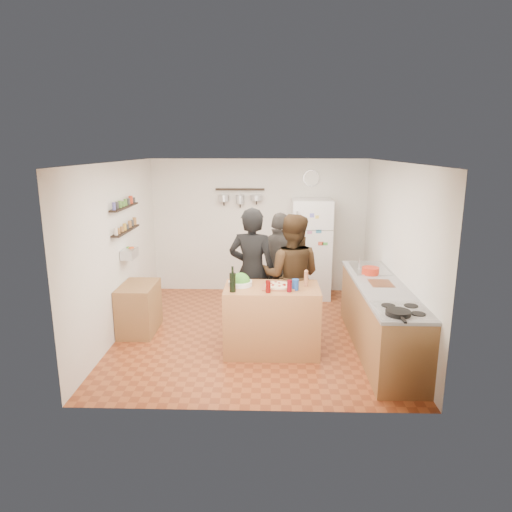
{
  "coord_description": "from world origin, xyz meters",
  "views": [
    {
      "loc": [
        0.2,
        -6.38,
        2.7
      ],
      "look_at": [
        0.0,
        0.1,
        1.15
      ],
      "focal_mm": 32.0,
      "sensor_mm": 36.0,
      "label": 1
    }
  ],
  "objects_px": {
    "pepper_mill": "(306,280)",
    "person_back": "(280,268)",
    "skillet": "(398,313)",
    "side_table": "(139,308)",
    "prep_island": "(272,319)",
    "salad_bowl": "(240,283)",
    "wall_clock": "(311,178)",
    "salt_canister": "(295,285)",
    "person_left": "(252,272)",
    "red_bowl": "(370,271)",
    "counter_run": "(380,318)",
    "fridge": "(311,249)",
    "wine_bottle": "(233,283)",
    "person_center": "(291,276)"
  },
  "relations": [
    {
      "from": "salt_canister",
      "to": "person_left",
      "type": "height_order",
      "value": "person_left"
    },
    {
      "from": "salad_bowl",
      "to": "red_bowl",
      "type": "distance_m",
      "value": 1.92
    },
    {
      "from": "red_bowl",
      "to": "counter_run",
      "type": "bearing_deg",
      "value": -84.62
    },
    {
      "from": "person_center",
      "to": "skillet",
      "type": "bearing_deg",
      "value": 135.13
    },
    {
      "from": "prep_island",
      "to": "salad_bowl",
      "type": "xyz_separation_m",
      "value": [
        -0.42,
        0.05,
        0.49
      ]
    },
    {
      "from": "person_left",
      "to": "person_center",
      "type": "height_order",
      "value": "person_left"
    },
    {
      "from": "pepper_mill",
      "to": "prep_island",
      "type": "bearing_deg",
      "value": -173.66
    },
    {
      "from": "person_left",
      "to": "skillet",
      "type": "distance_m",
      "value": 2.33
    },
    {
      "from": "counter_run",
      "to": "red_bowl",
      "type": "relative_size",
      "value": 10.73
    },
    {
      "from": "pepper_mill",
      "to": "person_back",
      "type": "height_order",
      "value": "person_back"
    },
    {
      "from": "salad_bowl",
      "to": "skillet",
      "type": "distance_m",
      "value": 2.08
    },
    {
      "from": "wall_clock",
      "to": "counter_run",
      "type": "bearing_deg",
      "value": -74.08
    },
    {
      "from": "wall_clock",
      "to": "side_table",
      "type": "distance_m",
      "value": 3.85
    },
    {
      "from": "person_left",
      "to": "counter_run",
      "type": "distance_m",
      "value": 1.9
    },
    {
      "from": "fridge",
      "to": "counter_run",
      "type": "bearing_deg",
      "value": -71.94
    },
    {
      "from": "salt_canister",
      "to": "red_bowl",
      "type": "distance_m",
      "value": 1.34
    },
    {
      "from": "pepper_mill",
      "to": "wine_bottle",
      "type": "bearing_deg",
      "value": -164.13
    },
    {
      "from": "salt_canister",
      "to": "skillet",
      "type": "xyz_separation_m",
      "value": [
        1.07,
        -0.9,
        -0.03
      ]
    },
    {
      "from": "skillet",
      "to": "person_left",
      "type": "bearing_deg",
      "value": 135.1
    },
    {
      "from": "prep_island",
      "to": "person_left",
      "type": "distance_m",
      "value": 0.84
    },
    {
      "from": "wine_bottle",
      "to": "fridge",
      "type": "relative_size",
      "value": 0.14
    },
    {
      "from": "prep_island",
      "to": "skillet",
      "type": "relative_size",
      "value": 4.63
    },
    {
      "from": "wall_clock",
      "to": "side_table",
      "type": "height_order",
      "value": "wall_clock"
    },
    {
      "from": "wine_bottle",
      "to": "skillet",
      "type": "distance_m",
      "value": 2.03
    },
    {
      "from": "person_center",
      "to": "wall_clock",
      "type": "xyz_separation_m",
      "value": [
        0.44,
        2.17,
        1.25
      ]
    },
    {
      "from": "skillet",
      "to": "side_table",
      "type": "xyz_separation_m",
      "value": [
        -3.34,
        1.64,
        -0.58
      ]
    },
    {
      "from": "person_back",
      "to": "wall_clock",
      "type": "xyz_separation_m",
      "value": [
        0.59,
        1.61,
        1.28
      ]
    },
    {
      "from": "salad_bowl",
      "to": "person_left",
      "type": "distance_m",
      "value": 0.59
    },
    {
      "from": "wine_bottle",
      "to": "red_bowl",
      "type": "distance_m",
      "value": 2.1
    },
    {
      "from": "person_center",
      "to": "fridge",
      "type": "xyz_separation_m",
      "value": [
        0.44,
        1.84,
        -0.0
      ]
    },
    {
      "from": "fridge",
      "to": "side_table",
      "type": "bearing_deg",
      "value": -146.66
    },
    {
      "from": "pepper_mill",
      "to": "wall_clock",
      "type": "distance_m",
      "value": 2.92
    },
    {
      "from": "prep_island",
      "to": "person_back",
      "type": "height_order",
      "value": "person_back"
    },
    {
      "from": "salad_bowl",
      "to": "fridge",
      "type": "xyz_separation_m",
      "value": [
        1.14,
        2.34,
        -0.04
      ]
    },
    {
      "from": "prep_island",
      "to": "pepper_mill",
      "type": "relative_size",
      "value": 7.06
    },
    {
      "from": "person_back",
      "to": "counter_run",
      "type": "bearing_deg",
      "value": 167.59
    },
    {
      "from": "person_center",
      "to": "counter_run",
      "type": "relative_size",
      "value": 0.68
    },
    {
      "from": "salad_bowl",
      "to": "person_back",
      "type": "height_order",
      "value": "person_back"
    },
    {
      "from": "wine_bottle",
      "to": "counter_run",
      "type": "xyz_separation_m",
      "value": [
        1.97,
        0.31,
        -0.58
      ]
    },
    {
      "from": "skillet",
      "to": "salad_bowl",
      "type": "bearing_deg",
      "value": 149.06
    },
    {
      "from": "prep_island",
      "to": "side_table",
      "type": "height_order",
      "value": "prep_island"
    },
    {
      "from": "person_center",
      "to": "pepper_mill",
      "type": "bearing_deg",
      "value": 119.17
    },
    {
      "from": "counter_run",
      "to": "fridge",
      "type": "xyz_separation_m",
      "value": [
        -0.75,
        2.3,
        0.45
      ]
    },
    {
      "from": "fridge",
      "to": "person_back",
      "type": "bearing_deg",
      "value": -114.65
    },
    {
      "from": "person_back",
      "to": "red_bowl",
      "type": "height_order",
      "value": "person_back"
    },
    {
      "from": "salt_canister",
      "to": "red_bowl",
      "type": "bearing_deg",
      "value": 33.66
    },
    {
      "from": "counter_run",
      "to": "fridge",
      "type": "distance_m",
      "value": 2.46
    },
    {
      "from": "counter_run",
      "to": "red_bowl",
      "type": "height_order",
      "value": "red_bowl"
    },
    {
      "from": "person_left",
      "to": "wall_clock",
      "type": "relative_size",
      "value": 6.27
    },
    {
      "from": "salt_canister",
      "to": "side_table",
      "type": "xyz_separation_m",
      "value": [
        -2.27,
        0.74,
        -0.62
      ]
    }
  ]
}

